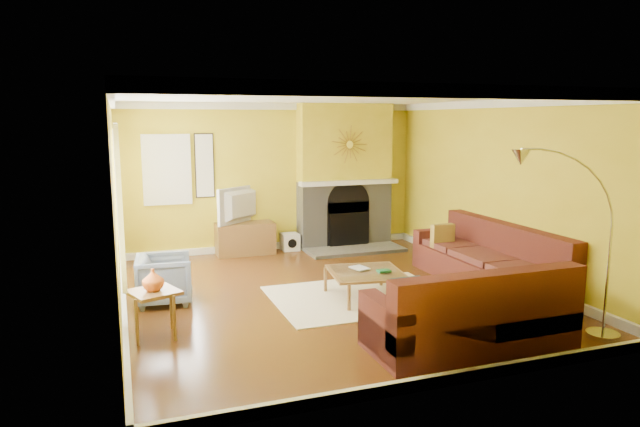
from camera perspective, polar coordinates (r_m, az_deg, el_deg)
name	(u,v)px	position (r m, az deg, el deg)	size (l,w,h in m)	color
floor	(330,294)	(8.05, 0.97, -8.08)	(5.50, 6.00, 0.02)	brown
ceiling	(330,96)	(7.68, 1.03, 11.65)	(5.50, 6.00, 0.02)	white
wall_back	(273,177)	(10.60, -4.75, 3.64)	(5.50, 0.02, 2.70)	gold
wall_front	(452,242)	(5.09, 13.02, -2.83)	(5.50, 0.02, 2.70)	gold
wall_left	(115,209)	(7.26, -19.84, 0.47)	(0.02, 6.00, 2.70)	gold
wall_right	(500,190)	(9.09, 17.52, 2.28)	(0.02, 6.00, 2.70)	gold
baseboard	(330,289)	(8.03, 0.97, -7.60)	(5.50, 6.00, 0.12)	white
crown_molding	(330,102)	(7.68, 1.02, 11.13)	(5.50, 6.00, 0.12)	white
window_left_near	(117,184)	(8.54, -19.63, 2.75)	(0.06, 1.22, 1.72)	white
window_left_far	(118,203)	(6.65, -19.56, 1.01)	(0.06, 1.22, 1.72)	white
window_back	(167,170)	(10.21, -15.07, 4.26)	(0.82, 0.06, 1.22)	white
wall_art	(205,166)	(10.29, -11.47, 4.71)	(0.34, 0.04, 1.14)	white
fireplace	(345,176)	(10.83, 2.48, 3.78)	(1.80, 0.40, 2.70)	gray
mantel	(349,182)	(10.62, 2.96, 3.12)	(1.92, 0.22, 0.08)	white
hearth	(355,250)	(10.54, 3.55, -3.66)	(1.80, 0.70, 0.06)	gray
sunburst	(350,145)	(10.58, 2.97, 6.90)	(0.70, 0.04, 0.70)	olive
rug	(361,297)	(7.91, 4.14, -8.29)	(2.40, 1.80, 0.02)	beige
sectional_sofa	(438,270)	(7.70, 11.68, -5.54)	(3.10, 3.70, 0.90)	#58221C
coffee_table	(366,284)	(7.83, 4.64, -7.09)	(0.96, 0.96, 0.38)	white
media_console	(245,238)	(10.38, -7.50, -2.49)	(1.04, 0.47, 0.57)	brown
tv	(244,205)	(10.27, -7.57, 0.85)	(1.13, 0.15, 0.65)	black
subwoofer	(290,242)	(10.64, -3.04, -2.84)	(0.31, 0.31, 0.31)	white
armchair	(164,279)	(7.84, -15.30, -6.37)	(0.69, 0.71, 0.65)	slate
side_table	(155,314)	(6.69, -16.19, -9.61)	(0.49, 0.49, 0.54)	brown
vase	(153,280)	(6.58, -16.35, -6.37)	(0.24, 0.24, 0.25)	#CD5B1E
book	(354,269)	(7.80, 3.40, -5.58)	(0.19, 0.26, 0.03)	white
arc_lamp	(568,249)	(6.55, 23.59, -3.30)	(1.34, 0.36, 2.11)	silver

